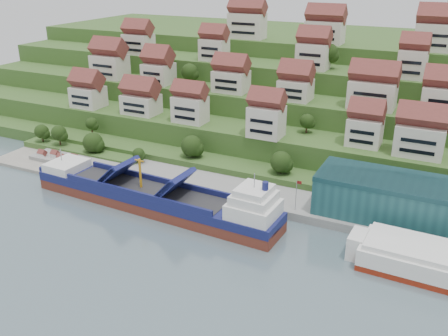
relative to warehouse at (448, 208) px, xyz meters
The scene contains 10 objects.
ground 55.18m from the warehouse, 161.90° to the right, with size 300.00×300.00×0.00m, color slate.
quay 32.64m from the warehouse, behind, with size 180.00×14.00×2.20m, color gray.
pebble_beach 110.32m from the warehouse, behind, with size 45.00×20.00×1.00m, color gray.
hillside 101.03m from the warehouse, 121.00° to the left, with size 260.00×128.00×31.00m.
hillside_village 69.22m from the warehouse, 139.10° to the left, with size 154.05×62.88×29.58m.
hillside_trees 71.53m from the warehouse, 158.13° to the left, with size 142.83×62.80×31.03m.
warehouse is the anchor object (origin of this frame).
flagpole 34.60m from the warehouse, 168.33° to the right, with size 1.28×0.16×8.00m.
beach_huts 112.29m from the warehouse, behind, with size 14.40×3.70×2.20m.
cargo_ship 69.37m from the warehouse, 164.78° to the right, with size 70.46×14.00×15.43m.
Camera 1 is at (50.77, -96.95, 59.65)m, focal length 40.00 mm.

